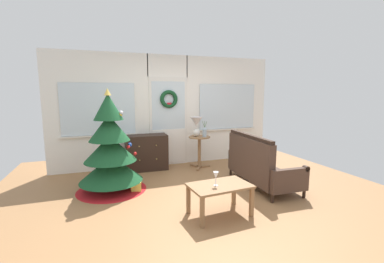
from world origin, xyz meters
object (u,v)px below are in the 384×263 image
christmas_tree (110,154)px  coffee_table (220,189)px  dresser_cabinet (147,152)px  settee_sofa (258,166)px  table_lamp (196,124)px  gift_box (136,186)px  flower_vase (205,132)px  side_table (199,146)px  wine_glass (216,176)px

christmas_tree → coffee_table: (1.38, -1.48, -0.28)m
dresser_cabinet → settee_sofa: bearing=-44.0°
table_lamp → gift_box: size_ratio=2.55×
dresser_cabinet → settee_sofa: 2.43m
flower_vase → coffee_table: 2.33m
christmas_tree → flower_vase: christmas_tree is taller
table_lamp → side_table: bearing=-33.7°
table_lamp → wine_glass: (-0.57, -2.30, -0.43)m
christmas_tree → dresser_cabinet: (0.79, 1.02, -0.26)m
dresser_cabinet → flower_vase: (1.25, -0.32, 0.45)m
dresser_cabinet → wine_glass: size_ratio=4.66×
dresser_cabinet → christmas_tree: bearing=-127.7°
table_lamp → settee_sofa: bearing=-65.9°
settee_sofa → gift_box: bearing=167.8°
settee_sofa → flower_vase: flower_vase is taller
settee_sofa → table_lamp: (-0.66, 1.47, 0.63)m
settee_sofa → side_table: 1.56m
coffee_table → table_lamp: bearing=77.6°
dresser_cabinet → side_table: bearing=-12.7°
christmas_tree → dresser_cabinet: 1.32m
settee_sofa → dresser_cabinet: bearing=136.0°
dresser_cabinet → settee_sofa: size_ratio=0.57×
dresser_cabinet → side_table: 1.19m
settee_sofa → gift_box: 2.22m
wine_glass → coffee_table: bearing=14.1°
christmas_tree → wine_glass: size_ratio=9.08×
christmas_tree → dresser_cabinet: christmas_tree is taller
coffee_table → settee_sofa: bearing=34.9°
christmas_tree → flower_vase: size_ratio=5.06×
wine_glass → side_table: bearing=74.4°
settee_sofa → side_table: settee_sofa is taller
flower_vase → side_table: bearing=149.0°
flower_vase → coffee_table: size_ratio=0.40×
christmas_tree → gift_box: (0.39, -0.20, -0.57)m
table_lamp → coffee_table: 2.42m
coffee_table → gift_box: coffee_table is taller
gift_box → coffee_table: bearing=-52.1°
table_lamp → flower_vase: table_lamp is taller
side_table → coffee_table: size_ratio=0.82×
side_table → gift_box: 1.88m
wine_glass → flower_vase: bearing=71.6°
dresser_cabinet → table_lamp: size_ratio=2.07×
wine_glass → table_lamp: bearing=76.0°
coffee_table → side_table: bearing=75.9°
christmas_tree → settee_sofa: (2.54, -0.67, -0.28)m
table_lamp → gift_box: 2.02m
christmas_tree → dresser_cabinet: bearing=52.3°
table_lamp → wine_glass: 2.41m
coffee_table → wine_glass: wine_glass is taller
christmas_tree → wine_glass: 1.99m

